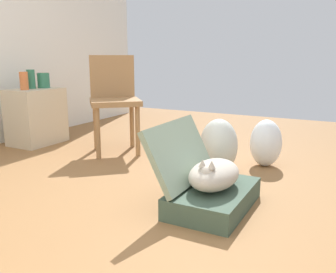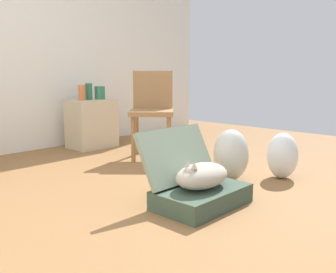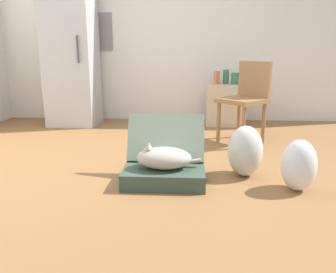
% 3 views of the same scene
% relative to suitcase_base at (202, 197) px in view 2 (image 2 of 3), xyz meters
% --- Properties ---
extents(ground_plane, '(7.68, 7.68, 0.00)m').
position_rel_suitcase_base_xyz_m(ground_plane, '(-0.23, 0.43, -0.07)').
color(ground_plane, olive).
rests_on(ground_plane, ground).
extents(suitcase_base, '(0.65, 0.41, 0.13)m').
position_rel_suitcase_base_xyz_m(suitcase_base, '(0.00, 0.00, 0.00)').
color(suitcase_base, '#384C3D').
rests_on(suitcase_base, ground).
extents(suitcase_lid, '(0.65, 0.22, 0.39)m').
position_rel_suitcase_base_xyz_m(suitcase_lid, '(0.00, 0.23, 0.26)').
color(suitcase_lid, gray).
rests_on(suitcase_lid, suitcase_base).
extents(cat, '(0.52, 0.28, 0.21)m').
position_rel_suitcase_base_xyz_m(cat, '(-0.01, 0.00, 0.15)').
color(cat, '#B2A899').
rests_on(cat, suitcase_base).
extents(plastic_bag_white, '(0.29, 0.30, 0.44)m').
position_rel_suitcase_base_xyz_m(plastic_bag_white, '(0.68, 0.22, 0.15)').
color(plastic_bag_white, silver).
rests_on(plastic_bag_white, ground).
extents(plastic_bag_clear, '(0.26, 0.26, 0.40)m').
position_rel_suitcase_base_xyz_m(plastic_bag_clear, '(1.03, -0.07, 0.13)').
color(plastic_bag_clear, silver).
rests_on(plastic_bag_clear, ground).
extents(side_table, '(0.54, 0.38, 0.58)m').
position_rel_suitcase_base_xyz_m(side_table, '(0.71, 2.28, 0.23)').
color(side_table, beige).
rests_on(side_table, ground).
extents(vase_tall, '(0.08, 0.08, 0.18)m').
position_rel_suitcase_base_xyz_m(vase_tall, '(0.58, 2.27, 0.61)').
color(vase_tall, '#CC6B38').
rests_on(vase_tall, side_table).
extents(vase_short, '(0.13, 0.13, 0.16)m').
position_rel_suitcase_base_xyz_m(vase_short, '(0.85, 2.28, 0.60)').
color(vase_short, '#2D7051').
rests_on(vase_short, side_table).
extents(vase_round, '(0.08, 0.08, 0.20)m').
position_rel_suitcase_base_xyz_m(vase_round, '(0.71, 2.32, 0.62)').
color(vase_round, '#2D7051').
rests_on(vase_round, side_table).
extents(chair, '(0.64, 0.64, 0.93)m').
position_rel_suitcase_base_xyz_m(chair, '(0.85, 1.36, 0.46)').
color(chair, olive).
rests_on(chair, ground).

